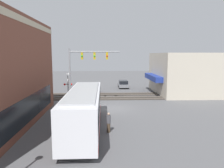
{
  "coord_description": "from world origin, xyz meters",
  "views": [
    {
      "loc": [
        -24.89,
        1.22,
        6.24
      ],
      "look_at": [
        5.26,
        -0.02,
        2.2
      ],
      "focal_mm": 35.0,
      "sensor_mm": 36.0,
      "label": 1
    }
  ],
  "objects_px": {
    "parked_car_red": "(94,89)",
    "pedestrian_near_bus": "(109,122)",
    "pedestrian_at_crossing": "(82,94)",
    "crossing_signal": "(68,84)",
    "parked_car_grey": "(123,84)",
    "city_bus": "(84,108)"
  },
  "relations": [
    {
      "from": "crossing_signal",
      "to": "pedestrian_near_bus",
      "type": "xyz_separation_m",
      "value": [
        -12.27,
        -5.15,
        -1.47
      ]
    },
    {
      "from": "parked_car_red",
      "to": "parked_car_grey",
      "type": "relative_size",
      "value": 0.98
    },
    {
      "from": "pedestrian_near_bus",
      "to": "pedestrian_at_crossing",
      "type": "xyz_separation_m",
      "value": [
        13.17,
        3.32,
        0.02
      ]
    },
    {
      "from": "parked_car_red",
      "to": "crossing_signal",
      "type": "bearing_deg",
      "value": 152.75
    },
    {
      "from": "pedestrian_near_bus",
      "to": "pedestrian_at_crossing",
      "type": "relative_size",
      "value": 0.98
    },
    {
      "from": "crossing_signal",
      "to": "pedestrian_at_crossing",
      "type": "height_order",
      "value": "crossing_signal"
    },
    {
      "from": "crossing_signal",
      "to": "parked_car_grey",
      "type": "xyz_separation_m",
      "value": [
        11.85,
        -8.55,
        -1.64
      ]
    },
    {
      "from": "parked_car_grey",
      "to": "pedestrian_at_crossing",
      "type": "xyz_separation_m",
      "value": [
        -10.94,
        6.71,
        0.19
      ]
    },
    {
      "from": "parked_car_red",
      "to": "pedestrian_at_crossing",
      "type": "bearing_deg",
      "value": 165.83
    },
    {
      "from": "parked_car_red",
      "to": "pedestrian_at_crossing",
      "type": "distance_m",
      "value": 5.37
    },
    {
      "from": "city_bus",
      "to": "parked_car_red",
      "type": "height_order",
      "value": "city_bus"
    },
    {
      "from": "city_bus",
      "to": "parked_car_red",
      "type": "distance_m",
      "value": 17.66
    },
    {
      "from": "crossing_signal",
      "to": "parked_car_red",
      "type": "relative_size",
      "value": 0.89
    },
    {
      "from": "crossing_signal",
      "to": "parked_car_grey",
      "type": "height_order",
      "value": "crossing_signal"
    },
    {
      "from": "parked_car_red",
      "to": "pedestrian_near_bus",
      "type": "height_order",
      "value": "pedestrian_near_bus"
    },
    {
      "from": "city_bus",
      "to": "pedestrian_near_bus",
      "type": "relative_size",
      "value": 7.49
    },
    {
      "from": "city_bus",
      "to": "parked_car_grey",
      "type": "height_order",
      "value": "city_bus"
    },
    {
      "from": "crossing_signal",
      "to": "parked_car_red",
      "type": "height_order",
      "value": "crossing_signal"
    },
    {
      "from": "pedestrian_at_crossing",
      "to": "parked_car_red",
      "type": "bearing_deg",
      "value": -14.17
    },
    {
      "from": "parked_car_grey",
      "to": "pedestrian_at_crossing",
      "type": "relative_size",
      "value": 2.61
    },
    {
      "from": "city_bus",
      "to": "parked_car_grey",
      "type": "bearing_deg",
      "value": -13.02
    },
    {
      "from": "pedestrian_near_bus",
      "to": "crossing_signal",
      "type": "bearing_deg",
      "value": 22.78
    }
  ]
}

